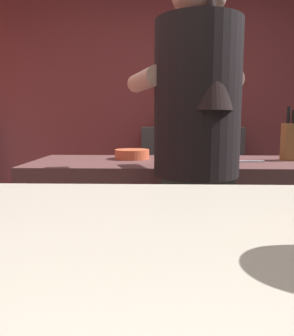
{
  "coord_description": "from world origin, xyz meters",
  "views": [
    {
      "loc": [
        -0.03,
        -1.28,
        1.15
      ],
      "look_at": [
        -0.04,
        -0.75,
        1.07
      ],
      "focal_mm": 36.6,
      "sensor_mm": 36.0,
      "label": 1
    }
  ],
  "objects_px": {
    "knife_block": "(292,141)",
    "bottle_hot_sauce": "(232,119)",
    "mixing_bowl": "(132,154)",
    "bottle_soy": "(167,116)",
    "chefs_knife": "(241,162)",
    "bartender": "(197,154)"
  },
  "relations": [
    {
      "from": "chefs_knife",
      "to": "bottle_hot_sauce",
      "type": "relative_size",
      "value": 1.25
    },
    {
      "from": "bartender",
      "to": "mixing_bowl",
      "type": "xyz_separation_m",
      "value": [
        -0.3,
        0.54,
        -0.06
      ]
    },
    {
      "from": "knife_block",
      "to": "mixing_bowl",
      "type": "height_order",
      "value": "knife_block"
    },
    {
      "from": "bartender",
      "to": "bottle_hot_sauce",
      "type": "bearing_deg",
      "value": -33.61
    },
    {
      "from": "chefs_knife",
      "to": "bottle_soy",
      "type": "height_order",
      "value": "bottle_soy"
    },
    {
      "from": "knife_block",
      "to": "bottle_hot_sauce",
      "type": "bearing_deg",
      "value": 91.43
    },
    {
      "from": "bottle_soy",
      "to": "chefs_knife",
      "type": "bearing_deg",
      "value": -75.08
    },
    {
      "from": "knife_block",
      "to": "mixing_bowl",
      "type": "distance_m",
      "value": 0.88
    },
    {
      "from": "bartender",
      "to": "bottle_soy",
      "type": "height_order",
      "value": "bartender"
    },
    {
      "from": "chefs_knife",
      "to": "bottle_hot_sauce",
      "type": "distance_m",
      "value": 1.53
    },
    {
      "from": "chefs_knife",
      "to": "bottle_soy",
      "type": "distance_m",
      "value": 1.39
    },
    {
      "from": "knife_block",
      "to": "bottle_soy",
      "type": "distance_m",
      "value": 1.39
    },
    {
      "from": "bartender",
      "to": "knife_block",
      "type": "xyz_separation_m",
      "value": [
        0.57,
        0.5,
        0.02
      ]
    },
    {
      "from": "mixing_bowl",
      "to": "bottle_hot_sauce",
      "type": "height_order",
      "value": "bottle_hot_sauce"
    },
    {
      "from": "knife_block",
      "to": "bottle_hot_sauce",
      "type": "relative_size",
      "value": 1.51
    },
    {
      "from": "mixing_bowl",
      "to": "chefs_knife",
      "type": "relative_size",
      "value": 0.81
    },
    {
      "from": "chefs_knife",
      "to": "knife_block",
      "type": "bearing_deg",
      "value": 12.6
    },
    {
      "from": "chefs_knife",
      "to": "bottle_soy",
      "type": "xyz_separation_m",
      "value": [
        -0.35,
        1.32,
        0.25
      ]
    },
    {
      "from": "mixing_bowl",
      "to": "bottle_hot_sauce",
      "type": "bearing_deg",
      "value": 58.17
    },
    {
      "from": "knife_block",
      "to": "bottle_soy",
      "type": "xyz_separation_m",
      "value": [
        -0.65,
        1.22,
        0.15
      ]
    },
    {
      "from": "mixing_bowl",
      "to": "bartender",
      "type": "bearing_deg",
      "value": -61.0
    },
    {
      "from": "mixing_bowl",
      "to": "chefs_knife",
      "type": "distance_m",
      "value": 0.6
    }
  ]
}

